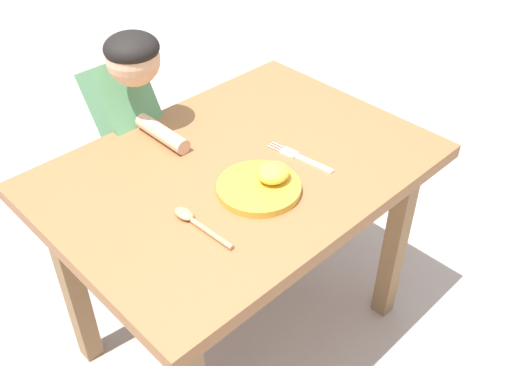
# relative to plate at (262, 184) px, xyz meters

# --- Properties ---
(ground_plane) EXTENTS (8.00, 8.00, 0.00)m
(ground_plane) POSITION_rel_plate_xyz_m (0.03, 0.12, -0.74)
(ground_plane) COLOR #B0A298
(dining_table) EXTENTS (1.05, 0.76, 0.72)m
(dining_table) POSITION_rel_plate_xyz_m (0.03, 0.12, -0.12)
(dining_table) COLOR #925F38
(dining_table) RESTS_ON ground_plane
(plate) EXTENTS (0.22, 0.22, 0.07)m
(plate) POSITION_rel_plate_xyz_m (0.00, 0.00, 0.00)
(plate) COLOR gold
(plate) RESTS_ON dining_table
(fork) EXTENTS (0.05, 0.21, 0.01)m
(fork) POSITION_rel_plate_xyz_m (0.17, 0.02, -0.02)
(fork) COLOR silver
(fork) RESTS_ON dining_table
(spoon) EXTENTS (0.04, 0.20, 0.02)m
(spoon) POSITION_rel_plate_xyz_m (-0.21, 0.02, -0.01)
(spoon) COLOR tan
(spoon) RESTS_ON dining_table
(person) EXTENTS (0.17, 0.43, 1.02)m
(person) POSITION_rel_plate_xyz_m (-0.05, 0.57, -0.18)
(person) COLOR navy
(person) RESTS_ON ground_plane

